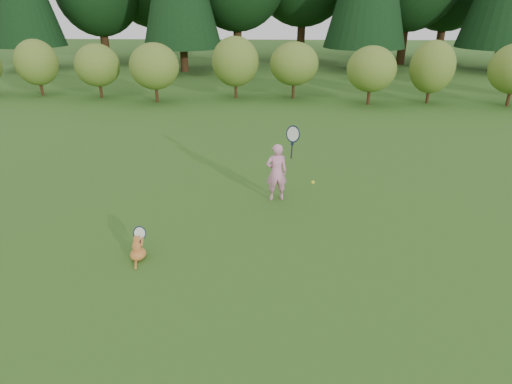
# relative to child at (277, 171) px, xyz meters

# --- Properties ---
(ground) EXTENTS (100.00, 100.00, 0.00)m
(ground) POSITION_rel_child_xyz_m (-0.62, -1.99, -0.70)
(ground) COLOR #245518
(ground) RESTS_ON ground
(shrub_row) EXTENTS (28.00, 3.00, 2.80)m
(shrub_row) POSITION_rel_child_xyz_m (-0.62, 11.01, 0.70)
(shrub_row) COLOR olive
(shrub_row) RESTS_ON ground
(child) EXTENTS (0.77, 0.48, 1.99)m
(child) POSITION_rel_child_xyz_m (0.00, 0.00, 0.00)
(child) COLOR pink
(child) RESTS_ON ground
(cat) EXTENTS (0.37, 0.65, 0.62)m
(cat) POSITION_rel_child_xyz_m (-2.45, -2.60, -0.46)
(cat) COLOR #B65623
(cat) RESTS_ON ground
(tennis_ball) EXTENTS (0.06, 0.06, 0.06)m
(tennis_ball) POSITION_rel_child_xyz_m (0.62, -1.94, 0.54)
(tennis_ball) COLOR yellow
(tennis_ball) RESTS_ON ground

